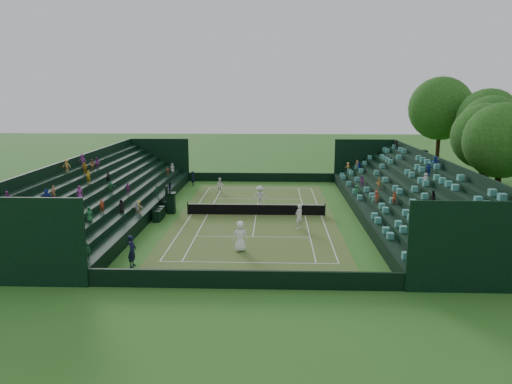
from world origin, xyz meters
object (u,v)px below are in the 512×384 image
at_px(umpire_chair, 171,200).
at_px(player_near_east, 299,217).
at_px(tennis_net, 256,209).
at_px(player_far_east, 260,197).
at_px(player_near_west, 240,236).
at_px(player_far_west, 220,185).

bearing_deg(umpire_chair, player_near_east, -22.65).
distance_m(tennis_net, player_far_east, 2.98).
height_order(player_near_west, player_far_west, player_near_west).
bearing_deg(player_far_east, umpire_chair, -159.50).
distance_m(player_far_west, player_far_east, 7.49).
height_order(tennis_net, player_near_west, player_near_west).
bearing_deg(player_far_west, tennis_net, -80.47).
height_order(tennis_net, player_far_west, player_far_west).
xyz_separation_m(player_near_west, player_near_east, (4.08, 5.55, -0.05)).
bearing_deg(player_near_east, player_far_east, -109.68).
distance_m(tennis_net, player_far_west, 9.96).
bearing_deg(tennis_net, player_near_west, -93.88).
bearing_deg(player_far_east, tennis_net, -93.00).
bearing_deg(umpire_chair, player_far_east, 18.97).
distance_m(player_near_east, player_far_east, 7.74).
height_order(player_near_east, player_far_east, player_far_east).
bearing_deg(tennis_net, player_far_east, 85.47).
xyz_separation_m(tennis_net, player_far_east, (0.23, 2.94, 0.46)).
distance_m(umpire_chair, player_near_east, 11.61).
height_order(umpire_chair, player_near_west, umpire_chair).
height_order(umpire_chair, player_far_west, umpire_chair).
relative_size(umpire_chair, player_far_east, 1.37).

